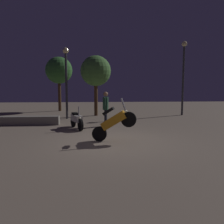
% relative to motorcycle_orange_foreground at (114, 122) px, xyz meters
% --- Properties ---
extents(ground_plane, '(40.00, 40.00, 0.00)m').
position_rel_motorcycle_orange_foreground_xyz_m(ground_plane, '(0.03, 0.03, -0.74)').
color(ground_plane, '#756656').
extents(motorcycle_orange_foreground, '(1.62, 0.57, 1.63)m').
position_rel_motorcycle_orange_foreground_xyz_m(motorcycle_orange_foreground, '(0.00, 0.00, 0.00)').
color(motorcycle_orange_foreground, black).
rests_on(motorcycle_orange_foreground, ground_plane).
extents(motorcycle_white_parked_left, '(0.75, 1.56, 1.11)m').
position_rel_motorcycle_orange_foreground_xyz_m(motorcycle_white_parked_left, '(-1.59, 2.71, -0.31)').
color(motorcycle_white_parked_left, black).
rests_on(motorcycle_white_parked_left, ground_plane).
extents(person_rider_beside, '(0.30, 0.67, 1.76)m').
position_rel_motorcycle_orange_foreground_xyz_m(person_rider_beside, '(-0.17, 3.30, 0.31)').
color(person_rider_beside, black).
rests_on(person_rider_beside, ground_plane).
extents(streetlamp_near, '(0.36, 0.36, 5.04)m').
position_rel_motorcycle_orange_foreground_xyz_m(streetlamp_near, '(5.32, 7.34, 2.45)').
color(streetlamp_near, '#38383D').
rests_on(streetlamp_near, ground_plane).
extents(streetlamp_far, '(0.36, 0.36, 4.34)m').
position_rel_motorcycle_orange_foreground_xyz_m(streetlamp_far, '(-2.47, 6.08, 2.06)').
color(streetlamp_far, '#38383D').
rests_on(streetlamp_far, ground_plane).
extents(tree_left_bg, '(2.05, 2.05, 4.06)m').
position_rel_motorcycle_orange_foreground_xyz_m(tree_left_bg, '(-0.67, 7.48, 2.26)').
color(tree_left_bg, '#4C331E').
rests_on(tree_left_bg, ground_plane).
extents(tree_center_bg, '(2.13, 2.13, 4.32)m').
position_rel_motorcycle_orange_foreground_xyz_m(tree_center_bg, '(-3.61, 10.59, 2.48)').
color(tree_center_bg, '#4C331E').
rests_on(tree_center_bg, ground_plane).
extents(planter_wall_low, '(3.32, 0.50, 0.45)m').
position_rel_motorcycle_orange_foreground_xyz_m(planter_wall_low, '(-4.28, 4.00, -0.52)').
color(planter_wall_low, gray).
rests_on(planter_wall_low, ground_plane).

